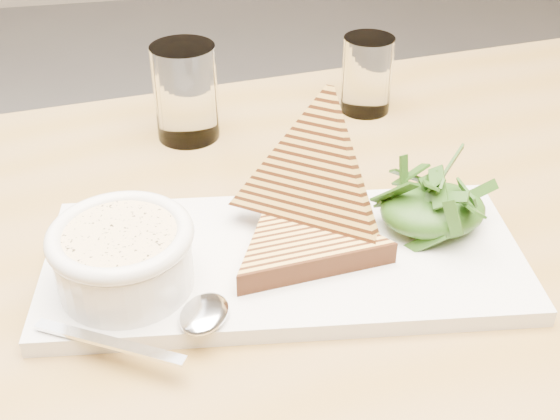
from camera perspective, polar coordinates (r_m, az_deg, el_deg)
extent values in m
cube|color=olive|center=(0.68, 2.09, -4.85)|extent=(1.26, 0.92, 0.04)
cylinder|color=olive|center=(1.35, 21.07, -4.66)|extent=(0.06, 0.06, 0.71)
cube|color=white|center=(0.64, 0.37, -4.05)|extent=(0.45, 0.25, 0.02)
cylinder|color=white|center=(0.61, -12.52, -4.26)|extent=(0.11, 0.11, 0.05)
cylinder|color=#E0C087|center=(0.59, -12.85, -2.16)|extent=(0.10, 0.10, 0.01)
torus|color=white|center=(0.59, -12.88, -2.00)|extent=(0.12, 0.12, 0.01)
ellipsoid|color=black|center=(0.68, 12.31, 0.01)|extent=(0.10, 0.08, 0.04)
ellipsoid|color=silver|center=(0.57, -6.17, -8.37)|extent=(0.06, 0.06, 0.01)
cube|color=silver|center=(0.56, -13.73, -10.39)|extent=(0.12, 0.07, 0.00)
cylinder|color=white|center=(0.84, -7.67, 9.45)|extent=(0.07, 0.07, 0.11)
cylinder|color=white|center=(0.91, 7.08, 10.87)|extent=(0.06, 0.06, 0.10)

